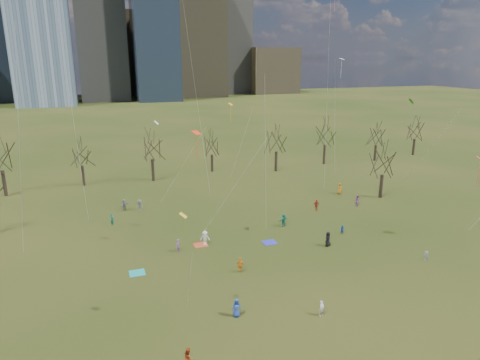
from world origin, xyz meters
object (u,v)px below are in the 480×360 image
object	(u,v)px
person_0	(236,308)
blanket_navy	(270,242)
person_2	(189,358)
blanket_teal	(137,273)
person_4	(240,265)
person_1	(322,308)
blanket_crimson	(201,245)

from	to	relation	value
person_0	blanket_navy	bearing A→B (deg)	66.57
person_0	person_2	world-z (taller)	person_0
blanket_teal	person_4	size ratio (longest dim) A/B	0.96
person_1	blanket_teal	bearing A→B (deg)	111.98
person_4	blanket_crimson	bearing A→B (deg)	-48.95
person_1	person_2	distance (m)	12.59
person_1	person_4	size ratio (longest dim) A/B	0.86
blanket_crimson	person_1	bearing A→B (deg)	-70.36
person_0	person_1	size ratio (longest dim) A/B	1.18
person_0	person_1	distance (m)	7.39
blanket_teal	blanket_crimson	world-z (taller)	same
blanket_navy	person_0	xyz separation A→B (m)	(-8.81, -13.31, 0.83)
person_2	person_4	size ratio (longest dim) A/B	0.96
blanket_navy	person_2	bearing A→B (deg)	-127.88
blanket_teal	person_0	bearing A→B (deg)	-56.02
blanket_teal	person_1	size ratio (longest dim) A/B	1.12
blanket_crimson	person_0	distance (m)	15.48
person_2	person_4	world-z (taller)	person_4
blanket_teal	person_0	xyz separation A→B (m)	(7.28, -10.80, 0.83)
blanket_teal	person_4	distance (m)	10.81
person_2	person_4	bearing A→B (deg)	-31.68
blanket_navy	person_4	xyz separation A→B (m)	(-5.85, -5.89, 0.82)
person_2	person_0	bearing A→B (deg)	-45.33
blanket_teal	blanket_navy	world-z (taller)	same
person_0	blanket_teal	bearing A→B (deg)	134.06
blanket_teal	blanket_navy	size ratio (longest dim) A/B	1.00
blanket_navy	blanket_crimson	distance (m)	8.39
blanket_navy	blanket_crimson	world-z (taller)	same
blanket_crimson	person_4	distance (m)	8.38
person_1	person_4	world-z (taller)	person_4
blanket_teal	person_0	distance (m)	13.05
blanket_teal	person_4	bearing A→B (deg)	-18.30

